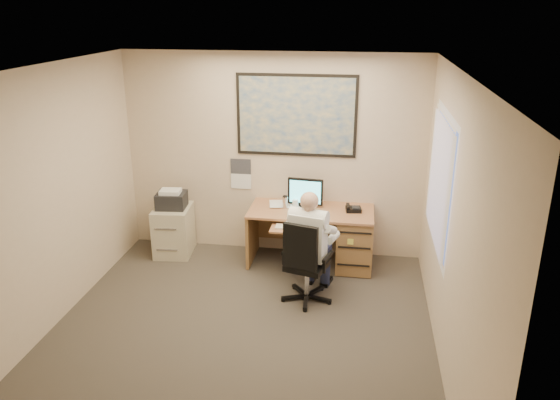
% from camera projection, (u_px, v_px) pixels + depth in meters
% --- Properties ---
extents(room_shell, '(4.00, 4.50, 2.70)m').
position_uv_depth(room_shell, '(234.00, 217.00, 5.15)').
color(room_shell, '#3C362E').
rests_on(room_shell, ground).
extents(desk, '(1.60, 0.97, 1.12)m').
position_uv_depth(desk, '(336.00, 233.00, 7.10)').
color(desk, '#AF744B').
rests_on(desk, ground).
extents(world_map, '(1.56, 0.03, 1.06)m').
position_uv_depth(world_map, '(296.00, 116.00, 7.00)').
color(world_map, '#1E4C93').
rests_on(world_map, room_shell).
extents(wall_calendar, '(0.28, 0.01, 0.42)m').
position_uv_depth(wall_calendar, '(241.00, 174.00, 7.39)').
color(wall_calendar, white).
rests_on(wall_calendar, room_shell).
extents(window_blinds, '(0.06, 1.40, 1.30)m').
position_uv_depth(window_blinds, '(440.00, 181.00, 5.55)').
color(window_blinds, silver).
rests_on(window_blinds, room_shell).
extents(filing_cabinet, '(0.53, 0.61, 0.93)m').
position_uv_depth(filing_cabinet, '(173.00, 226.00, 7.44)').
color(filing_cabinet, beige).
rests_on(filing_cabinet, ground).
extents(office_chair, '(0.74, 0.74, 1.01)m').
position_uv_depth(office_chair, '(308.00, 278.00, 6.24)').
color(office_chair, black).
rests_on(office_chair, ground).
extents(person, '(0.72, 0.90, 1.31)m').
position_uv_depth(person, '(308.00, 247.00, 6.19)').
color(person, white).
rests_on(person, office_chair).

